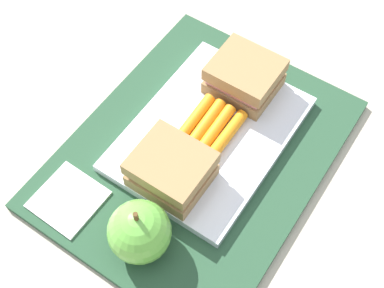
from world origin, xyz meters
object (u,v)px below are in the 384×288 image
object	(u,v)px
carrot_sticks_bundle	(210,128)
sandwich_half_left	(245,77)
apple	(139,232)
paper_napkin	(68,199)
food_tray	(209,133)
sandwich_half_right	(171,169)

from	to	relation	value
carrot_sticks_bundle	sandwich_half_left	bearing A→B (deg)	-179.75
sandwich_half_left	apple	size ratio (longest dim) A/B	1.03
apple	paper_napkin	world-z (taller)	apple
food_tray	paper_napkin	world-z (taller)	food_tray
sandwich_half_right	carrot_sticks_bundle	bearing A→B (deg)	179.75
sandwich_half_right	apple	distance (m)	0.08
carrot_sticks_bundle	paper_napkin	size ratio (longest dim) A/B	1.12
apple	paper_napkin	distance (m)	0.10
sandwich_half_left	apple	distance (m)	0.23
paper_napkin	sandwich_half_left	bearing A→B (deg)	160.27
sandwich_half_right	paper_napkin	distance (m)	0.12
sandwich_half_right	paper_napkin	world-z (taller)	sandwich_half_right
sandwich_half_left	sandwich_half_right	bearing A→B (deg)	0.00
sandwich_half_right	paper_napkin	bearing A→B (deg)	-46.14
carrot_sticks_bundle	apple	size ratio (longest dim) A/B	1.01
food_tray	paper_napkin	size ratio (longest dim) A/B	3.29
sandwich_half_left	food_tray	bearing A→B (deg)	0.00
sandwich_half_right	paper_napkin	xyz separation A→B (m)	(0.08, -0.09, -0.03)
food_tray	apple	xyz separation A→B (m)	(0.16, 0.01, 0.03)
sandwich_half_left	sandwich_half_right	distance (m)	0.16
food_tray	sandwich_half_right	world-z (taller)	sandwich_half_right
sandwich_half_left	carrot_sticks_bundle	world-z (taller)	sandwich_half_left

